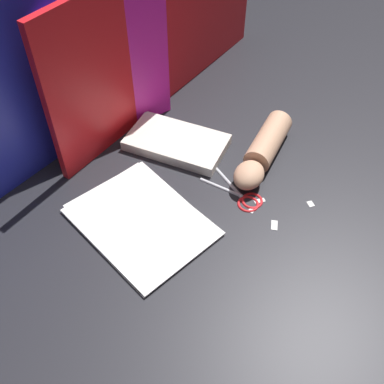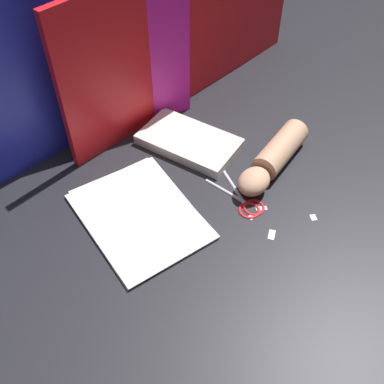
# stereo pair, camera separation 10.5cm
# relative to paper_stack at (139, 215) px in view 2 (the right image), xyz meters

# --- Properties ---
(ground_plane) EXTENTS (6.00, 6.00, 0.00)m
(ground_plane) POSITION_rel_paper_stack_xyz_m (0.12, -0.04, -0.00)
(ground_plane) COLOR black
(backdrop_panel_center) EXTENTS (0.52, 0.12, 0.38)m
(backdrop_panel_center) POSITION_rel_paper_stack_xyz_m (0.09, 0.32, 0.19)
(backdrop_panel_center) COLOR #D81E9E
(backdrop_panel_center) RESTS_ON ground_plane
(backdrop_panel_right) EXTENTS (0.88, 0.17, 0.42)m
(backdrop_panel_right) POSITION_rel_paper_stack_xyz_m (0.40, 0.32, 0.21)
(backdrop_panel_right) COLOR red
(backdrop_panel_right) RESTS_ON ground_plane
(paper_stack) EXTENTS (0.27, 0.34, 0.01)m
(paper_stack) POSITION_rel_paper_stack_xyz_m (0.00, 0.00, 0.00)
(paper_stack) COLOR white
(paper_stack) RESTS_ON ground_plane
(book_closed) EXTENTS (0.24, 0.30, 0.03)m
(book_closed) POSITION_rel_paper_stack_xyz_m (0.25, 0.13, 0.01)
(book_closed) COLOR silver
(book_closed) RESTS_ON ground_plane
(scissors) EXTENTS (0.08, 0.18, 0.01)m
(scissors) POSITION_rel_paper_stack_xyz_m (0.23, -0.12, -0.00)
(scissors) COLOR silver
(scissors) RESTS_ON ground_plane
(hand_forearm) EXTENTS (0.30, 0.16, 0.07)m
(hand_forearm) POSITION_rel_paper_stack_xyz_m (0.37, -0.07, 0.03)
(hand_forearm) COLOR tan
(hand_forearm) RESTS_ON ground_plane
(paper_scrap_near) EXTENTS (0.03, 0.02, 0.00)m
(paper_scrap_near) POSITION_rel_paper_stack_xyz_m (0.25, -0.16, -0.00)
(paper_scrap_near) COLOR white
(paper_scrap_near) RESTS_ON ground_plane
(paper_scrap_mid) EXTENTS (0.02, 0.02, 0.00)m
(paper_scrap_mid) POSITION_rel_paper_stack_xyz_m (0.21, -0.16, -0.00)
(paper_scrap_mid) COLOR white
(paper_scrap_mid) RESTS_ON ground_plane
(paper_scrap_far) EXTENTS (0.03, 0.03, 0.00)m
(paper_scrap_far) POSITION_rel_paper_stack_xyz_m (0.21, -0.23, -0.00)
(paper_scrap_far) COLOR white
(paper_scrap_far) RESTS_ON ground_plane
(paper_scrap_side) EXTENTS (0.02, 0.02, 0.00)m
(paper_scrap_side) POSITION_rel_paper_stack_xyz_m (0.33, -0.26, -0.00)
(paper_scrap_side) COLOR white
(paper_scrap_side) RESTS_ON ground_plane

